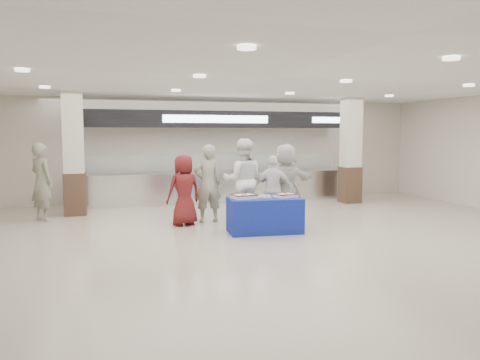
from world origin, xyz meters
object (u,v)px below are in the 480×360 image
object	(u,v)px
sheet_cake_left	(244,196)
soldier_bg	(42,182)
sheet_cake_right	(285,195)
chef_tall	(243,180)
cupcake_tray	(263,196)
chef_short	(273,189)
civilian_maroon	(184,190)
soldier_b	(285,189)
civilian_white	(285,181)
soldier_a	(208,184)
display_table	(265,215)

from	to	relation	value
sheet_cake_left	soldier_bg	bearing A→B (deg)	147.71
sheet_cake_right	chef_tall	xyz separation A→B (m)	(-0.57, 1.33, 0.20)
cupcake_tray	sheet_cake_right	bearing A→B (deg)	-3.58
chef_short	soldier_bg	distance (m)	5.62
chef_tall	civilian_maroon	bearing A→B (deg)	15.84
cupcake_tray	soldier_bg	xyz separation A→B (m)	(-4.73, 2.75, 0.17)
civilian_maroon	soldier_b	bearing A→B (deg)	166.26
civilian_white	civilian_maroon	bearing A→B (deg)	-6.05
soldier_b	sheet_cake_left	bearing A→B (deg)	37.37
cupcake_tray	civilian_maroon	xyz separation A→B (m)	(-1.51, 1.24, 0.04)
cupcake_tray	soldier_bg	world-z (taller)	soldier_bg
sheet_cake_left	civilian_maroon	distance (m)	1.63
soldier_bg	cupcake_tray	bearing A→B (deg)	-160.78
sheet_cake_left	soldier_b	distance (m)	1.99
civilian_maroon	chef_tall	distance (m)	1.45
sheet_cake_left	soldier_a	distance (m)	1.51
chef_short	soldier_b	distance (m)	0.56
chef_short	civilian_white	bearing A→B (deg)	-120.50
display_table	civilian_maroon	distance (m)	2.04
soldier_a	chef_tall	world-z (taller)	chef_tall
chef_short	soldier_bg	world-z (taller)	soldier_bg
civilian_maroon	chef_tall	xyz separation A→B (m)	(1.44, 0.06, 0.18)
display_table	chef_tall	bearing A→B (deg)	98.76
civilian_maroon	civilian_white	world-z (taller)	civilian_white
soldier_a	soldier_b	size ratio (longest dim) A/B	1.27
cupcake_tray	civilian_white	xyz separation A→B (m)	(1.04, 1.34, 0.16)
chef_tall	soldier_a	bearing A→B (deg)	3.26
sheet_cake_right	sheet_cake_left	bearing A→B (deg)	176.65
civilian_maroon	soldier_b	world-z (taller)	civilian_maroon
soldier_a	chef_short	xyz separation A→B (m)	(1.51, -0.42, -0.13)
cupcake_tray	soldier_a	xyz separation A→B (m)	(-0.90, 1.45, 0.15)
chef_tall	chef_short	bearing A→B (deg)	171.94
civilian_maroon	soldier_a	size ratio (longest dim) A/B	0.88
display_table	soldier_b	bearing A→B (deg)	58.79
cupcake_tray	soldier_bg	distance (m)	5.48
soldier_b	civilian_white	world-z (taller)	civilian_white
sheet_cake_left	chef_tall	xyz separation A→B (m)	(0.35, 1.27, 0.20)
display_table	soldier_b	xyz separation A→B (m)	(1.01, 1.41, 0.36)
soldier_b	chef_short	bearing A→B (deg)	33.90
sheet_cake_right	soldier_b	xyz separation A→B (m)	(0.54, 1.41, -0.06)
cupcake_tray	civilian_white	world-z (taller)	civilian_white
display_table	civilian_white	distance (m)	1.79
display_table	soldier_a	bearing A→B (deg)	126.69
display_table	soldier_a	world-z (taller)	soldier_a
civilian_maroon	soldier_bg	distance (m)	3.56
sheet_cake_left	chef_tall	distance (m)	1.34
civilian_maroon	chef_tall	world-z (taller)	chef_tall
sheet_cake_left	sheet_cake_right	size ratio (longest dim) A/B	1.06
soldier_a	civilian_white	distance (m)	1.94
civilian_maroon	civilian_white	xyz separation A→B (m)	(2.54, 0.10, 0.12)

